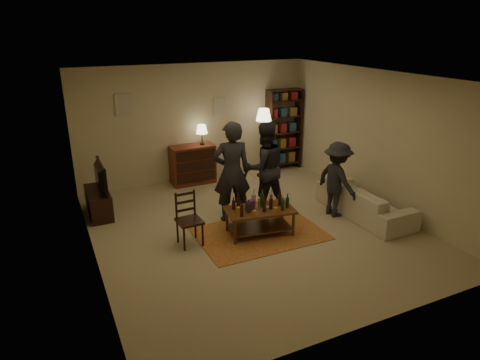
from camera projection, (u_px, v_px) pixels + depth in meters
floor at (253, 228)px, 7.81m from camera, size 6.00×6.00×0.00m
room_shell at (167, 105)px, 9.46m from camera, size 6.00×6.00×6.00m
rug at (259, 233)px, 7.60m from camera, size 2.20×1.50×0.01m
coffee_table at (260, 212)px, 7.46m from camera, size 1.26×0.81×0.82m
dining_chair at (188, 217)px, 7.12m from camera, size 0.42×0.42×0.93m
tv_stand at (98, 196)px, 8.23m from camera, size 0.40×1.00×1.06m
dresser at (193, 163)px, 9.88m from camera, size 1.00×0.50×1.36m
bookshelf at (283, 129)px, 10.71m from camera, size 0.90×0.34×2.02m
floor_lamp at (264, 120)px, 10.03m from camera, size 0.36×0.36×1.65m
sofa at (364, 201)px, 8.24m from camera, size 0.81×2.08×0.61m
person_left at (232, 172)px, 7.82m from camera, size 0.78×0.61×1.91m
person_right at (264, 167)px, 8.27m from camera, size 0.89×0.70×1.79m
person_by_sofa at (337, 180)px, 8.12m from camera, size 0.64×0.99×1.46m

